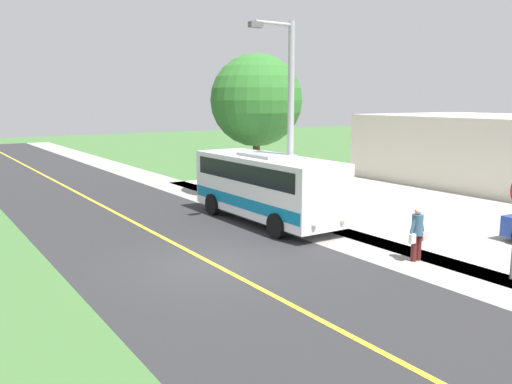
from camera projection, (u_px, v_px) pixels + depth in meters
ground_plane at (212, 264)px, 15.74m from camera, size 120.00×120.00×0.00m
road_surface at (212, 263)px, 15.74m from camera, size 8.00×100.00×0.01m
sidewalk at (342, 238)px, 18.57m from camera, size 2.40×100.00×0.01m
road_centre_line at (212, 263)px, 15.73m from camera, size 0.16×100.00×0.00m
shuttle_bus_front at (266, 184)px, 20.85m from camera, size 2.56×7.53×2.73m
pedestrian_with_bags at (417, 232)px, 15.87m from camera, size 0.72×0.34×1.65m
street_light_pole at (288, 115)px, 19.93m from camera, size 1.97×0.24×7.66m
tree_curbside at (256, 101)px, 26.09m from camera, size 4.55×4.55×7.04m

